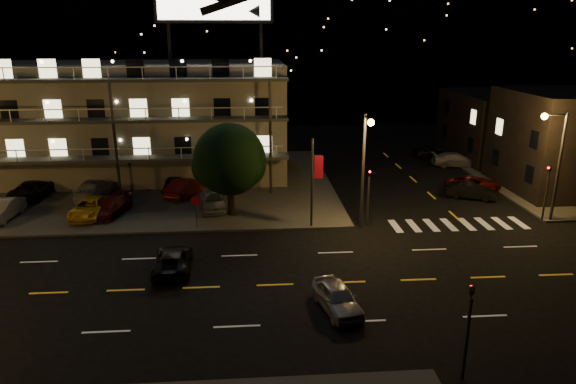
{
  "coord_description": "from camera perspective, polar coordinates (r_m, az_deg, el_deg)",
  "views": [
    {
      "loc": [
        0.79,
        -25.17,
        13.18
      ],
      "look_at": [
        3.31,
        8.0,
        2.8
      ],
      "focal_mm": 32.0,
      "sensor_mm": 36.0,
      "label": 1
    }
  ],
  "objects": [
    {
      "name": "ground",
      "position": [
        28.42,
        -5.54,
        -10.38
      ],
      "size": [
        140.0,
        140.0,
        0.0
      ],
      "primitive_type": "plane",
      "color": "black",
      "rests_on": "ground"
    },
    {
      "name": "curb_nw",
      "position": [
        49.3,
        -21.63,
        0.67
      ],
      "size": [
        44.0,
        24.0,
        0.15
      ],
      "primitive_type": "cube",
      "color": "#3B3C39",
      "rests_on": "ground"
    },
    {
      "name": "curb_ne",
      "position": [
        55.37,
        27.67,
        1.63
      ],
      "size": [
        16.0,
        24.0,
        0.15
      ],
      "primitive_type": "cube",
      "color": "#3B3C39",
      "rests_on": "ground"
    },
    {
      "name": "motel",
      "position": [
        50.82,
        -16.65,
        7.75
      ],
      "size": [
        28.0,
        13.8,
        18.1
      ],
      "color": "gray",
      "rests_on": "ground"
    },
    {
      "name": "side_bldg_back",
      "position": [
        61.43,
        24.28,
        6.75
      ],
      "size": [
        14.06,
        12.0,
        7.0
      ],
      "color": "black",
      "rests_on": "ground"
    },
    {
      "name": "hill_backdrop",
      "position": [
        94.21,
        -8.8,
        16.16
      ],
      "size": [
        120.0,
        25.0,
        24.0
      ],
      "color": "black",
      "rests_on": "ground"
    },
    {
      "name": "streetlight_nc",
      "position": [
        34.97,
        8.53,
        3.55
      ],
      "size": [
        0.44,
        1.92,
        8.0
      ],
      "color": "#2D2D30",
      "rests_on": "ground"
    },
    {
      "name": "streetlight_ne",
      "position": [
        40.54,
        27.6,
        3.65
      ],
      "size": [
        1.92,
        0.44,
        8.0
      ],
      "color": "#2D2D30",
      "rests_on": "ground"
    },
    {
      "name": "signal_nw",
      "position": [
        36.24,
        8.94,
        0.09
      ],
      "size": [
        0.2,
        0.27,
        4.6
      ],
      "color": "#2D2D30",
      "rests_on": "ground"
    },
    {
      "name": "signal_sw",
      "position": [
        21.4,
        19.42,
        -13.49
      ],
      "size": [
        0.2,
        0.27,
        4.6
      ],
      "color": "#2D2D30",
      "rests_on": "ground"
    },
    {
      "name": "signal_ne",
      "position": [
        41.18,
        26.84,
        0.49
      ],
      "size": [
        0.27,
        0.2,
        4.6
      ],
      "color": "#2D2D30",
      "rests_on": "ground"
    },
    {
      "name": "banner_north",
      "position": [
        35.22,
        2.82,
        1.24
      ],
      "size": [
        0.83,
        0.16,
        6.4
      ],
      "color": "#2D2D30",
      "rests_on": "ground"
    },
    {
      "name": "stop_sign",
      "position": [
        35.84,
        -10.19,
        -1.61
      ],
      "size": [
        0.91,
        0.11,
        2.61
      ],
      "color": "#2D2D30",
      "rests_on": "ground"
    },
    {
      "name": "tree",
      "position": [
        37.43,
        -6.58,
        3.39
      ],
      "size": [
        5.45,
        5.25,
        6.87
      ],
      "color": "black",
      "rests_on": "curb_nw"
    },
    {
      "name": "lot_car_1",
      "position": [
        42.61,
        -29.16,
        -1.75
      ],
      "size": [
        1.79,
        4.37,
        1.41
      ],
      "primitive_type": "imported",
      "rotation": [
        0.0,
        0.0,
        -0.07
      ],
      "color": "#99999E",
      "rests_on": "curb_nw"
    },
    {
      "name": "lot_car_2",
      "position": [
        40.55,
        -21.15,
        -1.64
      ],
      "size": [
        2.34,
        4.79,
        1.31
      ],
      "primitive_type": "imported",
      "rotation": [
        0.0,
        0.0,
        -0.04
      ],
      "color": "gold",
      "rests_on": "curb_nw"
    },
    {
      "name": "lot_car_3",
      "position": [
        40.41,
        -19.05,
        -1.53
      ],
      "size": [
        2.84,
        4.62,
        1.25
      ],
      "primitive_type": "imported",
      "rotation": [
        0.0,
        0.0,
        -0.27
      ],
      "color": "#570F0C",
      "rests_on": "curb_nw"
    },
    {
      "name": "lot_car_4",
      "position": [
        39.76,
        -8.42,
        -0.86
      ],
      "size": [
        2.46,
        4.6,
        1.49
      ],
      "primitive_type": "imported",
      "rotation": [
        0.0,
        0.0,
        0.17
      ],
      "color": "#99999E",
      "rests_on": "curb_nw"
    },
    {
      "name": "lot_car_6",
      "position": [
        47.24,
        -26.42,
        0.36
      ],
      "size": [
        2.57,
        5.19,
        1.42
      ],
      "primitive_type": "imported",
      "rotation": [
        0.0,
        0.0,
        3.1
      ],
      "color": "black",
      "rests_on": "curb_nw"
    },
    {
      "name": "lot_car_7",
      "position": [
        45.0,
        -20.69,
        0.37
      ],
      "size": [
        2.43,
        5.36,
        1.52
      ],
      "primitive_type": "imported",
      "rotation": [
        0.0,
        0.0,
        3.08
      ],
      "color": "#99999E",
      "rests_on": "curb_nw"
    },
    {
      "name": "lot_car_8",
      "position": [
        44.57,
        -12.51,
        0.88
      ],
      "size": [
        1.72,
        4.22,
        1.43
      ],
      "primitive_type": "imported",
      "rotation": [
        0.0,
        0.0,
        3.13
      ],
      "color": "black",
      "rests_on": "curb_nw"
    },
    {
      "name": "lot_car_9",
      "position": [
        43.37,
        -11.28,
        0.54
      ],
      "size": [
        3.3,
        4.78,
        1.49
      ],
      "primitive_type": "imported",
      "rotation": [
        0.0,
        0.0,
        2.72
      ],
      "color": "#570F0C",
      "rests_on": "curb_nw"
    },
    {
      "name": "side_car_0",
      "position": [
        44.94,
        19.69,
        0.11
      ],
      "size": [
        4.19,
        2.88,
        1.31
      ],
      "primitive_type": "imported",
      "rotation": [
        0.0,
        0.0,
        1.15
      ],
      "color": "black",
      "rests_on": "ground"
    },
    {
      "name": "side_car_1",
      "position": [
        47.15,
        19.91,
        0.88
      ],
      "size": [
        4.96,
        2.69,
        1.32
      ],
      "primitive_type": "imported",
      "rotation": [
        0.0,
        0.0,
        1.68
      ],
      "color": "#570F0C",
      "rests_on": "ground"
    },
    {
      "name": "side_car_2",
      "position": [
        55.34,
        18.16,
        3.44
      ],
      "size": [
        5.05,
        2.56,
        1.41
      ],
      "primitive_type": "imported",
      "rotation": [
        0.0,
        0.0,
        1.45
      ],
      "color": "#99999E",
      "rests_on": "ground"
    },
    {
      "name": "side_car_3",
      "position": [
        58.76,
        15.53,
        4.35
      ],
      "size": [
        3.75,
        1.89,
        1.23
      ],
      "primitive_type": "imported",
      "rotation": [
        0.0,
        0.0,
        1.7
      ],
      "color": "black",
      "rests_on": "ground"
    },
    {
      "name": "road_car_east",
      "position": [
        25.94,
        5.49,
        -11.59
      ],
      "size": [
        2.4,
        4.18,
        1.34
      ],
      "primitive_type": "imported",
      "rotation": [
        0.0,
        0.0,
        0.22
      ],
      "color": "#99999E",
      "rests_on": "ground"
    },
    {
      "name": "road_car_west",
      "position": [
        30.58,
        -12.68,
        -7.37
      ],
      "size": [
        2.23,
        4.54,
        1.24
      ],
      "primitive_type": "imported",
      "rotation": [
        0.0,
        0.0,
        3.18
      ],
      "color": "black",
      "rests_on": "ground"
    }
  ]
}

